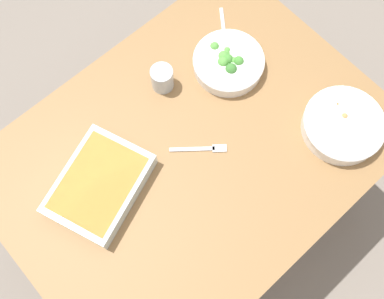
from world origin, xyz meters
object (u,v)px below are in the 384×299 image
stew_bowl (343,125)px  drink_cup (162,79)px  fork_on_table (203,149)px  broccoli_bowl (228,62)px  spoon_by_broccoli (224,36)px  baking_dish (99,185)px  spoon_by_stew (327,129)px

stew_bowl → drink_cup: size_ratio=2.98×
stew_bowl → fork_on_table: (0.37, -0.24, -0.03)m
broccoli_bowl → fork_on_table: 0.30m
drink_cup → fork_on_table: drink_cup is taller
spoon_by_broccoli → baking_dish: bearing=12.4°
broccoli_bowl → drink_cup: drink_cup is taller
spoon_by_stew → fork_on_table: size_ratio=1.00×
stew_bowl → baking_dish: (0.68, -0.35, 0.00)m
drink_cup → spoon_by_broccoli: size_ratio=0.57×
stew_bowl → fork_on_table: stew_bowl is taller
broccoli_bowl → spoon_by_stew: broccoli_bowl is taller
fork_on_table → broccoli_bowl: bearing=-148.4°
spoon_by_stew → drink_cup: bearing=-59.1°
baking_dish → spoon_by_stew: 0.72m
broccoli_bowl → spoon_by_broccoli: (-0.07, -0.09, -0.03)m
fork_on_table → stew_bowl: bearing=146.9°
drink_cup → spoon_by_broccoli: bearing=-179.9°
spoon_by_stew → baking_dish: bearing=-26.7°
broccoli_bowl → spoon_by_broccoli: 0.12m
drink_cup → spoon_by_stew: bearing=120.9°
stew_bowl → fork_on_table: size_ratio=1.72×
stew_bowl → spoon_by_stew: stew_bowl is taller
spoon_by_broccoli → fork_on_table: bearing=37.4°
broccoli_bowl → drink_cup: 0.22m
drink_cup → spoon_by_broccoli: drink_cup is taller
spoon_by_broccoli → broccoli_bowl: bearing=52.1°
stew_bowl → spoon_by_stew: 0.05m
broccoli_bowl → fork_on_table: size_ratio=1.59×
baking_dish → fork_on_table: bearing=160.1°
broccoli_bowl → fork_on_table: broccoli_bowl is taller
baking_dish → drink_cup: 0.39m
spoon_by_broccoli → stew_bowl: bearing=94.2°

